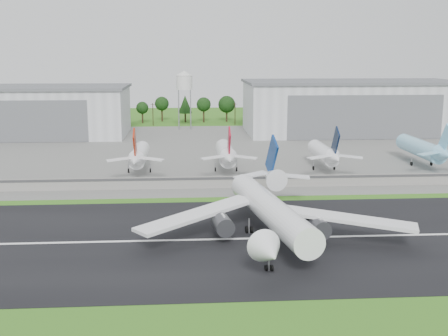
{
  "coord_description": "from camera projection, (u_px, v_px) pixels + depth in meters",
  "views": [
    {
      "loc": [
        -4.37,
        -100.54,
        37.77
      ],
      "look_at": [
        5.17,
        40.0,
        9.0
      ],
      "focal_mm": 45.0,
      "sensor_mm": 36.0,
      "label": 1
    }
  ],
  "objects": [
    {
      "name": "runway",
      "position": [
        209.0,
        240.0,
        115.9
      ],
      "size": [
        320.0,
        60.0,
        0.1
      ],
      "primitive_type": "cube",
      "color": "black",
      "rests_on": "ground"
    },
    {
      "name": "parked_jet_red_b",
      "position": [
        226.0,
        154.0,
        180.3
      ],
      "size": [
        7.36,
        31.29,
        16.62
      ],
      "color": "white",
      "rests_on": "ground"
    },
    {
      "name": "parked_jet_navy",
      "position": [
        326.0,
        153.0,
        182.45
      ],
      "size": [
        7.36,
        31.29,
        16.38
      ],
      "color": "white",
      "rests_on": "ground"
    },
    {
      "name": "ground",
      "position": [
        211.0,
        257.0,
        106.13
      ],
      "size": [
        600.0,
        600.0,
        0.0
      ],
      "primitive_type": "plane",
      "color": "#346919",
      "rests_on": "ground"
    },
    {
      "name": "hangar_east",
      "position": [
        351.0,
        107.0,
        269.79
      ],
      "size": [
        102.0,
        47.0,
        25.2
      ],
      "color": "silver",
      "rests_on": "ground"
    },
    {
      "name": "runway_centerline",
      "position": [
        209.0,
        239.0,
        115.88
      ],
      "size": [
        220.0,
        1.0,
        0.02
      ],
      "primitive_type": "cube",
      "color": "white",
      "rests_on": "runway"
    },
    {
      "name": "water_tower",
      "position": [
        184.0,
        80.0,
        281.73
      ],
      "size": [
        8.4,
        8.4,
        29.4
      ],
      "color": "#99999E",
      "rests_on": "ground"
    },
    {
      "name": "treeline",
      "position": [
        194.0,
        122.0,
        316.3
      ],
      "size": [
        320.0,
        16.0,
        22.0
      ],
      "primitive_type": null,
      "color": "black",
      "rests_on": "ground"
    },
    {
      "name": "apron",
      "position": [
        197.0,
        150.0,
        223.42
      ],
      "size": [
        320.0,
        150.0,
        0.1
      ],
      "primitive_type": "cube",
      "color": "slate",
      "rests_on": "ground"
    },
    {
      "name": "parked_jet_red_a",
      "position": [
        139.0,
        156.0,
        178.44
      ],
      "size": [
        7.36,
        31.29,
        16.43
      ],
      "color": "white",
      "rests_on": "ground"
    },
    {
      "name": "utility_poles",
      "position": [
        194.0,
        125.0,
        301.64
      ],
      "size": [
        230.0,
        3.0,
        12.0
      ],
      "primitive_type": null,
      "color": "black",
      "rests_on": "ground"
    },
    {
      "name": "hangar_west",
      "position": [
        23.0,
        111.0,
        259.71
      ],
      "size": [
        97.0,
        44.0,
        23.2
      ],
      "color": "silver",
      "rests_on": "ground"
    },
    {
      "name": "main_airliner",
      "position": [
        270.0,
        217.0,
        115.35
      ],
      "size": [
        56.58,
        59.16,
        18.17
      ],
      "rotation": [
        0.0,
        0.0,
        3.3
      ],
      "color": "white",
      "rests_on": "runway"
    },
    {
      "name": "blast_fence",
      "position": [
        202.0,
        182.0,
        159.52
      ],
      "size": [
        240.0,
        0.61,
        3.5
      ],
      "color": "gray",
      "rests_on": "ground"
    },
    {
      "name": "parked_jet_skyblue",
      "position": [
        424.0,
        149.0,
        189.68
      ],
      "size": [
        7.36,
        37.29,
        16.68
      ],
      "color": "#86CAE8",
      "rests_on": "ground"
    }
  ]
}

